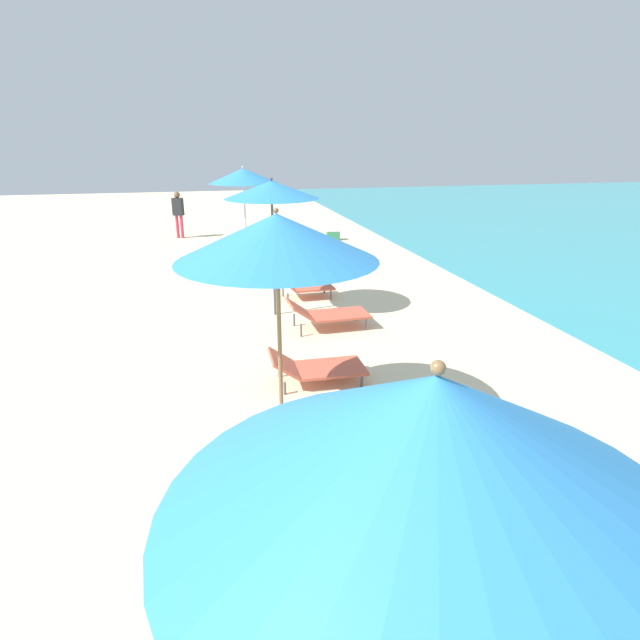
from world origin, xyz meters
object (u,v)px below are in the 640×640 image
object	(u,v)px
lounger_third_shoreside	(316,367)
umbrella_farthest	(243,176)
lounger_fourth_shoreside	(305,286)
lounger_fourth_inland	(327,313)
umbrella_third	(277,238)
cooler_box	(333,235)
person_walking_near	(178,210)
umbrella_fourth	(271,190)
lounger_second_shoreside	(470,558)
umbrella_second	(432,446)
lounger_third_inland	(369,452)
lounger_farthest_shoreside	(273,246)

from	to	relation	value
lounger_third_shoreside	umbrella_farthest	xyz separation A→B (m)	(-0.27, 7.82, 2.21)
lounger_fourth_shoreside	lounger_fourth_inland	bearing A→B (deg)	-92.09
umbrella_third	cooler_box	xyz separation A→B (m)	(3.76, 12.12, -2.21)
lounger_third_shoreside	cooler_box	world-z (taller)	lounger_third_shoreside
person_walking_near	cooler_box	size ratio (longest dim) A/B	3.36
umbrella_third	umbrella_fourth	bearing A→B (deg)	82.75
lounger_second_shoreside	umbrella_fourth	xyz separation A→B (m)	(-0.54, 7.09, 2.25)
lounger_second_shoreside	umbrella_farthest	world-z (taller)	umbrella_farthest
lounger_fourth_shoreside	umbrella_farthest	distance (m)	4.31
umbrella_third	umbrella_fourth	world-z (taller)	umbrella_fourth
umbrella_second	lounger_fourth_inland	xyz separation A→B (m)	(1.38, 7.33, -1.96)
lounger_third_inland	umbrella_farthest	xyz separation A→B (m)	(-0.31, 10.18, 2.14)
lounger_fourth_inland	umbrella_farthest	xyz separation A→B (m)	(-0.97, 5.63, 2.15)
lounger_fourth_shoreside	umbrella_farthest	size ratio (longest dim) A/B	0.46
lounger_third_shoreside	person_walking_near	world-z (taller)	person_walking_near
lounger_third_shoreside	lounger_fourth_inland	xyz separation A→B (m)	(0.70, 2.20, 0.06)
umbrella_second	lounger_second_shoreside	xyz separation A→B (m)	(1.07, 1.28, -2.02)
umbrella_farthest	lounger_third_inland	bearing A→B (deg)	-88.23
lounger_farthest_shoreside	person_walking_near	bearing A→B (deg)	120.57
umbrella_farthest	lounger_third_shoreside	bearing A→B (deg)	-88.01
umbrella_farthest	umbrella_third	bearing A→B (deg)	-92.74
lounger_third_inland	umbrella_farthest	bearing A→B (deg)	95.14
lounger_fourth_inland	person_walking_near	bearing A→B (deg)	103.57
umbrella_farthest	person_walking_near	distance (m)	5.37
lounger_third_inland	umbrella_fourth	xyz separation A→B (m)	(-0.18, 5.60, 2.18)
umbrella_second	lounger_fourth_shoreside	xyz separation A→B (m)	(1.36, 9.36, -1.99)
lounger_third_shoreside	lounger_fourth_inland	bearing A→B (deg)	73.11
person_walking_near	lounger_third_inland	bearing A→B (deg)	31.19
person_walking_near	lounger_fourth_inland	bearing A→B (deg)	38.32
umbrella_fourth	lounger_fourth_shoreside	bearing A→B (deg)	50.33
umbrella_third	lounger_farthest_shoreside	size ratio (longest dim) A/B	1.83
lounger_third_shoreside	lounger_third_inland	xyz separation A→B (m)	(0.04, -2.36, 0.07)
lounger_fourth_inland	lounger_third_inland	bearing A→B (deg)	-100.48
umbrella_second	person_walking_near	world-z (taller)	umbrella_second
lounger_fourth_inland	person_walking_near	world-z (taller)	person_walking_near
umbrella_fourth	person_walking_near	xyz separation A→B (m)	(-2.10, 9.36, -1.50)
lounger_fourth_shoreside	lounger_fourth_inland	xyz separation A→B (m)	(0.02, -2.03, 0.03)
lounger_fourth_shoreside	lounger_third_inland	bearing A→B (deg)	-98.21
umbrella_third	umbrella_farthest	world-z (taller)	umbrella_third
lounger_farthest_shoreside	cooler_box	world-z (taller)	lounger_farthest_shoreside
lounger_second_shoreside	lounger_farthest_shoreside	size ratio (longest dim) A/B	0.94
person_walking_near	lounger_fourth_shoreside	bearing A→B (deg)	41.77
umbrella_farthest	lounger_second_shoreside	bearing A→B (deg)	-86.72
umbrella_second	lounger_fourth_inland	bearing A→B (deg)	79.35
lounger_third_inland	lounger_fourth_inland	bearing A→B (deg)	85.13
umbrella_fourth	lounger_fourth_inland	world-z (taller)	umbrella_fourth
umbrella_fourth	lounger_farthest_shoreside	distance (m)	6.18
umbrella_farthest	umbrella_fourth	bearing A→B (deg)	-88.35
umbrella_fourth	cooler_box	world-z (taller)	umbrella_fourth
umbrella_fourth	umbrella_farthest	distance (m)	4.59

